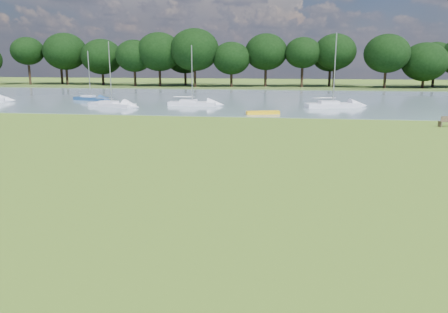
# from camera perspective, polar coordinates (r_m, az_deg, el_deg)

# --- Properties ---
(ground) EXTENTS (220.00, 220.00, 0.00)m
(ground) POSITION_cam_1_polar(r_m,az_deg,el_deg) (20.96, 4.25, -2.73)
(ground) COLOR olive
(river) EXTENTS (220.00, 40.00, 0.10)m
(river) POSITION_cam_1_polar(r_m,az_deg,el_deg) (62.44, 6.87, 7.40)
(river) COLOR gray
(river) RESTS_ON ground
(far_bank) EXTENTS (220.00, 20.00, 0.40)m
(far_bank) POSITION_cam_1_polar(r_m,az_deg,el_deg) (92.35, 7.30, 9.03)
(far_bank) COLOR #4C6626
(far_bank) RESTS_ON ground
(riverbank_bench) EXTENTS (1.56, 0.83, 0.92)m
(riverbank_bench) POSITION_cam_1_polar(r_m,az_deg,el_deg) (41.06, 27.21, 4.10)
(riverbank_bench) COLOR brown
(riverbank_bench) RESTS_ON ground
(kayak) EXTENTS (3.49, 1.73, 0.34)m
(kayak) POSITION_cam_1_polar(r_m,az_deg,el_deg) (44.94, 5.10, 5.74)
(kayak) COLOR yellow
(kayak) RESTS_ON river
(tree_line) EXTENTS (145.38, 8.85, 10.71)m
(tree_line) POSITION_cam_1_polar(r_m,az_deg,el_deg) (88.18, 8.18, 13.01)
(tree_line) COLOR black
(tree_line) RESTS_ON far_bank
(sailboat_0) EXTENTS (6.57, 3.39, 8.41)m
(sailboat_0) POSITION_cam_1_polar(r_m,az_deg,el_deg) (52.57, 13.96, 6.74)
(sailboat_0) COLOR silver
(sailboat_0) RESTS_ON river
(sailboat_3) EXTENTS (6.18, 3.50, 7.49)m
(sailboat_3) POSITION_cam_1_polar(r_m,az_deg,el_deg) (53.77, -14.50, 6.75)
(sailboat_3) COLOR silver
(sailboat_3) RESTS_ON river
(sailboat_4) EXTENTS (5.11, 2.59, 6.57)m
(sailboat_4) POSITION_cam_1_polar(r_m,az_deg,el_deg) (62.99, -17.06, 7.40)
(sailboat_4) COLOR navy
(sailboat_4) RESTS_ON river
(sailboat_6) EXTENTS (5.81, 1.65, 7.13)m
(sailboat_6) POSITION_cam_1_polar(r_m,az_deg,el_deg) (53.42, -4.22, 7.11)
(sailboat_6) COLOR silver
(sailboat_6) RESTS_ON river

